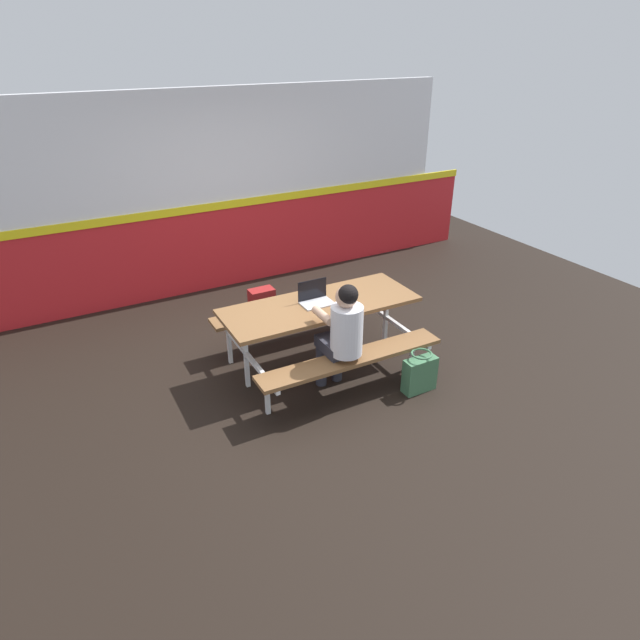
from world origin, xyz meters
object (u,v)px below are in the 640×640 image
at_px(laptop_silver, 315,298).
at_px(picnic_table_main, 320,318).
at_px(backpack_dark, 262,306).
at_px(tote_bag_bright, 420,374).
at_px(student_nearer, 342,331).

bearing_deg(laptop_silver, picnic_table_main, -49.52).
relative_size(backpack_dark, tote_bag_bright, 1.02).
bearing_deg(picnic_table_main, backpack_dark, 96.15).
xyz_separation_m(backpack_dark, tote_bag_bright, (0.77, -2.10, -0.02)).
bearing_deg(backpack_dark, student_nearer, -88.00).
xyz_separation_m(laptop_silver, backpack_dark, (-0.10, 1.19, -0.57)).
relative_size(student_nearer, tote_bag_bright, 2.81).
relative_size(student_nearer, backpack_dark, 2.74).
distance_m(laptop_silver, backpack_dark, 1.32).
xyz_separation_m(picnic_table_main, laptop_silver, (-0.03, 0.04, 0.21)).
xyz_separation_m(student_nearer, laptop_silver, (0.04, 0.59, 0.08)).
relative_size(student_nearer, laptop_silver, 3.74).
bearing_deg(tote_bag_bright, laptop_silver, 126.40).
bearing_deg(backpack_dark, tote_bag_bright, -69.82).
height_order(picnic_table_main, student_nearer, student_nearer).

